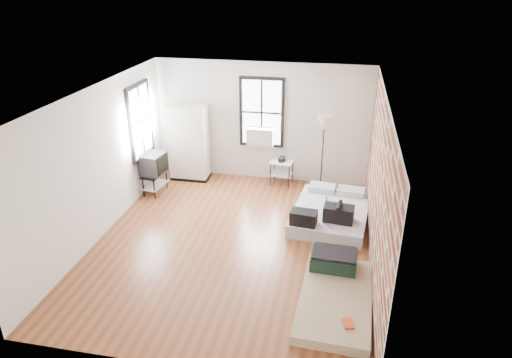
% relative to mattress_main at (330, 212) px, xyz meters
% --- Properties ---
extents(ground, '(6.00, 6.00, 0.00)m').
position_rel_mattress_main_xyz_m(ground, '(-1.74, -1.20, -0.17)').
color(ground, brown).
rests_on(ground, ground).
extents(room_shell, '(5.02, 6.02, 2.80)m').
position_rel_mattress_main_xyz_m(room_shell, '(-1.51, -0.84, 1.57)').
color(room_shell, silver).
rests_on(room_shell, ground).
extents(mattress_main, '(1.63, 2.08, 0.62)m').
position_rel_mattress_main_xyz_m(mattress_main, '(0.00, 0.00, 0.00)').
color(mattress_main, silver).
rests_on(mattress_main, ground).
extents(mattress_bare, '(1.16, 2.07, 0.44)m').
position_rel_mattress_main_xyz_m(mattress_bare, '(0.19, -2.39, -0.04)').
color(mattress_bare, tan).
rests_on(mattress_bare, ground).
extents(wardrobe, '(0.92, 0.53, 1.82)m').
position_rel_mattress_main_xyz_m(wardrobe, '(-3.44, 1.45, 0.73)').
color(wardrobe, black).
rests_on(wardrobe, ground).
extents(side_table, '(0.56, 0.47, 0.68)m').
position_rel_mattress_main_xyz_m(side_table, '(-1.22, 1.52, 0.29)').
color(side_table, black).
rests_on(side_table, ground).
extents(floor_lamp, '(0.38, 0.38, 1.76)m').
position_rel_mattress_main_xyz_m(floor_lamp, '(-0.29, 1.45, 1.34)').
color(floor_lamp, '#332411').
rests_on(floor_lamp, ground).
extents(tv_stand, '(0.53, 0.71, 0.94)m').
position_rel_mattress_main_xyz_m(tv_stand, '(-3.96, 0.50, 0.50)').
color(tv_stand, black).
rests_on(tv_stand, ground).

